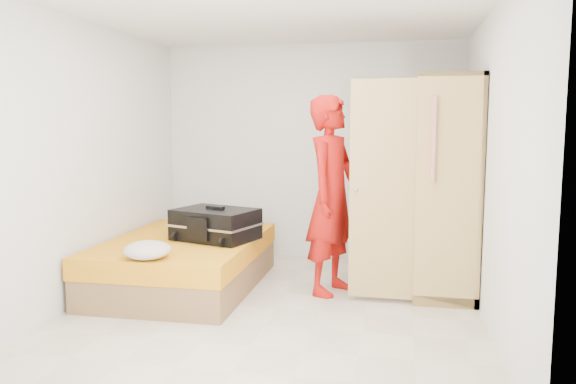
% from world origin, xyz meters
% --- Properties ---
extents(room, '(4.00, 4.02, 2.60)m').
position_xyz_m(room, '(0.00, 0.00, 1.30)').
color(room, beige).
rests_on(room, ground).
extents(bed, '(1.42, 2.02, 0.50)m').
position_xyz_m(bed, '(-1.05, 0.48, 0.25)').
color(bed, olive).
rests_on(bed, ground).
extents(wardrobe, '(1.17, 1.20, 2.10)m').
position_xyz_m(wardrobe, '(1.45, 0.86, 1.00)').
color(wardrobe, '#D7B569').
rests_on(wardrobe, ground).
extents(person, '(0.67, 0.82, 1.92)m').
position_xyz_m(person, '(0.43, 0.60, 0.96)').
color(person, red).
rests_on(person, ground).
extents(suitcase, '(0.92, 0.78, 0.34)m').
position_xyz_m(suitcase, '(-0.73, 0.50, 0.65)').
color(suitcase, black).
rests_on(suitcase, bed).
extents(round_cushion, '(0.40, 0.40, 0.15)m').
position_xyz_m(round_cushion, '(-1.04, -0.39, 0.58)').
color(round_cushion, silver).
rests_on(round_cushion, bed).
extents(pillow, '(0.60, 0.40, 0.10)m').
position_xyz_m(pillow, '(-1.14, 1.33, 0.55)').
color(pillow, silver).
rests_on(pillow, bed).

